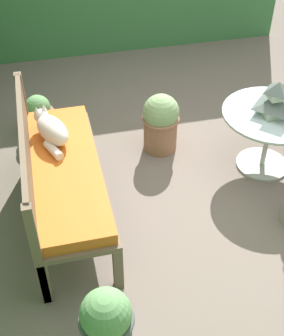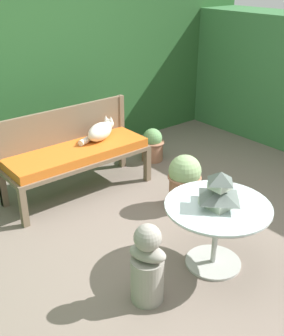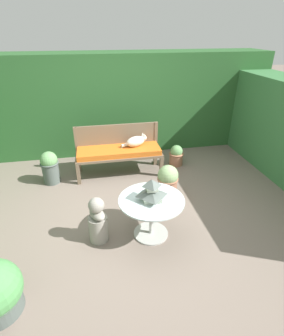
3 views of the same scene
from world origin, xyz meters
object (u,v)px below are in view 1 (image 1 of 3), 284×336
(patio_table, at_px, (270,124))
(pagoda_birdhouse, at_px, (276,100))
(potted_plant_bench_left, at_px, (107,327))
(potted_plant_table_near, at_px, (39,116))
(cat, at_px, (51,130))
(potted_plant_path_edge, at_px, (161,122))
(garden_bench, at_px, (66,173))

(patio_table, xyz_separation_m, pagoda_birdhouse, (0.00, -0.00, 0.23))
(pagoda_birdhouse, relative_size, potted_plant_bench_left, 0.51)
(patio_table, bearing_deg, potted_plant_table_near, 63.54)
(cat, xyz_separation_m, potted_plant_path_edge, (0.33, -0.93, -0.31))
(garden_bench, xyz_separation_m, potted_plant_table_near, (1.11, 0.15, -0.22))
(cat, distance_m, potted_plant_bench_left, 1.52)
(garden_bench, height_order, potted_plant_path_edge, potted_plant_path_edge)
(garden_bench, distance_m, potted_plant_table_near, 1.14)
(patio_table, height_order, potted_plant_table_near, patio_table)
(pagoda_birdhouse, distance_m, potted_plant_bench_left, 2.13)
(potted_plant_path_edge, xyz_separation_m, potted_plant_bench_left, (-1.82, 0.79, 0.02))
(cat, bearing_deg, potted_plant_table_near, -16.22)
(garden_bench, height_order, cat, cat)
(potted_plant_bench_left, bearing_deg, garden_bench, 4.07)
(cat, height_order, potted_plant_table_near, cat)
(pagoda_birdhouse, height_order, potted_plant_path_edge, pagoda_birdhouse)
(patio_table, height_order, potted_plant_bench_left, potted_plant_bench_left)
(cat, distance_m, patio_table, 1.73)
(pagoda_birdhouse, relative_size, potted_plant_path_edge, 0.53)
(pagoda_birdhouse, xyz_separation_m, potted_plant_path_edge, (0.44, 0.79, -0.38))
(pagoda_birdhouse, bearing_deg, potted_plant_bench_left, 131.15)
(garden_bench, bearing_deg, patio_table, -82.90)
(garden_bench, relative_size, pagoda_birdhouse, 5.22)
(cat, bearing_deg, patio_table, -116.39)
(garden_bench, height_order, potted_plant_bench_left, potted_plant_bench_left)
(potted_plant_bench_left, relative_size, potted_plant_table_near, 1.42)
(garden_bench, height_order, potted_plant_table_near, garden_bench)
(cat, distance_m, pagoda_birdhouse, 1.72)
(garden_bench, bearing_deg, potted_plant_path_edge, -53.55)
(cat, relative_size, pagoda_birdhouse, 1.66)
(potted_plant_path_edge, bearing_deg, cat, 109.68)
(garden_bench, height_order, pagoda_birdhouse, pagoda_birdhouse)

